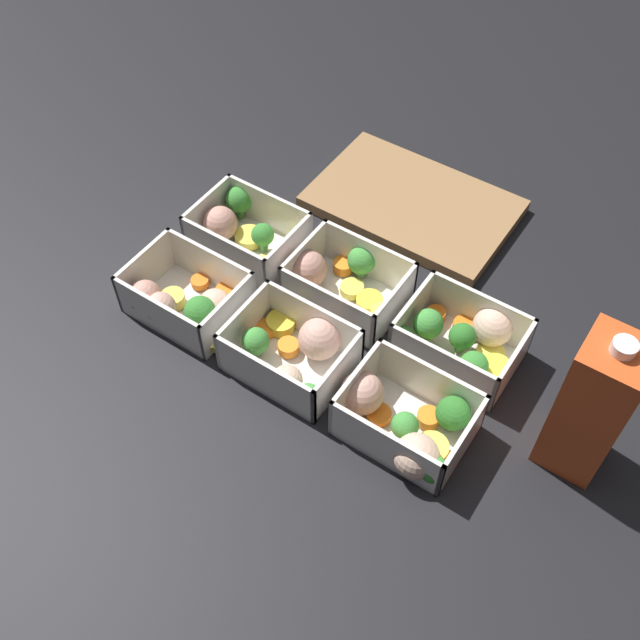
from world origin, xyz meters
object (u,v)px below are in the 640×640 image
Objects in this scene: container_far_center at (339,280)px; juice_carton at (592,406)px; container_near_left at (184,302)px; container_far_left at (244,230)px; container_far_right at (463,340)px; container_near_right at (406,424)px; container_near_center at (295,352)px.

juice_carton is (0.34, -0.05, 0.07)m from container_far_center.
container_far_left is (-0.01, 0.14, 0.00)m from container_near_left.
container_far_right is at bearing -0.04° from container_far_left.
container_far_center and container_far_right have the same top height.
container_near_right is 1.09× the size of container_far_right.
container_near_left is 0.95× the size of container_near_right.
container_near_right is 0.19m from juice_carton.
container_near_center is at bearing 175.18° from container_near_right.
container_near_left is 0.49m from juice_carton.
container_near_center is 0.33m from juice_carton.
container_far_left is (-0.17, 0.13, 0.00)m from container_near_center.
container_far_center is at bearing -1.02° from container_far_left.
container_near_left is 0.16m from container_near_center.
juice_carton is (0.16, -0.05, 0.07)m from container_far_right.
container_near_center is 0.97× the size of container_far_left.
container_far_right is at bearing 0.82° from container_far_center.
container_near_left is 0.20m from container_far_center.
container_near_right and container_far_right have the same top height.
container_near_center is 0.90× the size of container_near_right.
container_far_right is 0.72× the size of juice_carton.
container_near_right is 1.08× the size of container_far_left.
juice_carton is at bearing 27.74° from container_near_right.
container_near_center is at bearing 5.25° from container_near_left.
container_far_left is (-0.33, 0.14, -0.00)m from container_near_right.
container_near_right is at bearing -89.13° from container_far_right.
container_far_center is at bearing 44.45° from container_near_left.
container_far_right is (0.33, -0.00, -0.00)m from container_far_left.
container_near_left is 0.75× the size of juice_carton.
container_far_center is (0.15, -0.00, -0.00)m from container_far_left.
container_far_left and container_far_right have the same top height.
container_near_right is 0.36m from container_far_left.
container_near_center is at bearing -81.11° from container_far_center.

